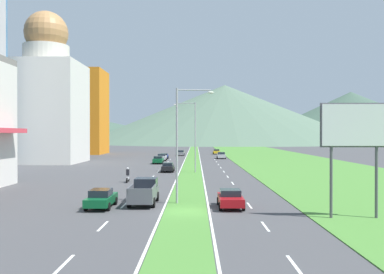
{
  "coord_description": "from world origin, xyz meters",
  "views": [
    {
      "loc": [
        0.75,
        -30.61,
        5.77
      ],
      "look_at": [
        0.19,
        30.9,
        5.39
      ],
      "focal_mm": 38.63,
      "sensor_mm": 36.0,
      "label": 1
    }
  ],
  "objects_px": {
    "street_lamp_near": "(181,137)",
    "car_0": "(216,152)",
    "street_lamp_mid": "(193,132)",
    "car_1": "(158,160)",
    "car_7": "(101,198)",
    "car_3": "(168,167)",
    "car_2": "(164,156)",
    "billboard_roadside": "(354,132)",
    "car_6": "(181,153)",
    "car_5": "(230,198)",
    "motorcycle_rider": "(128,176)",
    "pickup_truck_0": "(144,192)",
    "car_4": "(162,157)",
    "car_8": "(221,155)"
  },
  "relations": [
    {
      "from": "car_3",
      "to": "car_0",
      "type": "bearing_deg",
      "value": -10.31
    },
    {
      "from": "street_lamp_near",
      "to": "street_lamp_mid",
      "type": "xyz_separation_m",
      "value": [
        0.81,
        27.89,
        0.54
      ]
    },
    {
      "from": "car_0",
      "to": "car_4",
      "type": "bearing_deg",
      "value": -24.37
    },
    {
      "from": "car_4",
      "to": "car_6",
      "type": "relative_size",
      "value": 1.0
    },
    {
      "from": "billboard_roadside",
      "to": "pickup_truck_0",
      "type": "distance_m",
      "value": 17.05
    },
    {
      "from": "car_1",
      "to": "car_7",
      "type": "height_order",
      "value": "car_1"
    },
    {
      "from": "street_lamp_mid",
      "to": "car_5",
      "type": "xyz_separation_m",
      "value": [
        3.14,
        -29.68,
        -5.34
      ]
    },
    {
      "from": "billboard_roadside",
      "to": "car_8",
      "type": "height_order",
      "value": "billboard_roadside"
    },
    {
      "from": "car_3",
      "to": "car_5",
      "type": "xyz_separation_m",
      "value": [
        7.03,
        -31.12,
        0.0
      ]
    },
    {
      "from": "car_0",
      "to": "car_3",
      "type": "xyz_separation_m",
      "value": [
        -10.35,
        -56.89,
        -0.01
      ]
    },
    {
      "from": "billboard_roadside",
      "to": "car_1",
      "type": "bearing_deg",
      "value": 108.96
    },
    {
      "from": "street_lamp_mid",
      "to": "car_2",
      "type": "height_order",
      "value": "street_lamp_mid"
    },
    {
      "from": "car_3",
      "to": "pickup_truck_0",
      "type": "xyz_separation_m",
      "value": [
        -0.0,
        -29.2,
        0.25
      ]
    },
    {
      "from": "car_1",
      "to": "car_4",
      "type": "distance_m",
      "value": 9.4
    },
    {
      "from": "billboard_roadside",
      "to": "car_3",
      "type": "relative_size",
      "value": 1.87
    },
    {
      "from": "street_lamp_near",
      "to": "car_3",
      "type": "distance_m",
      "value": 29.89
    },
    {
      "from": "street_lamp_mid",
      "to": "car_4",
      "type": "bearing_deg",
      "value": 103.88
    },
    {
      "from": "street_lamp_near",
      "to": "car_6",
      "type": "xyz_separation_m",
      "value": [
        -2.83,
        78.07,
        -4.79
      ]
    },
    {
      "from": "car_4",
      "to": "pickup_truck_0",
      "type": "bearing_deg",
      "value": -176.79
    },
    {
      "from": "car_6",
      "to": "car_4",
      "type": "bearing_deg",
      "value": 171.07
    },
    {
      "from": "car_0",
      "to": "car_3",
      "type": "distance_m",
      "value": 57.83
    },
    {
      "from": "car_0",
      "to": "car_7",
      "type": "relative_size",
      "value": 1.02
    },
    {
      "from": "billboard_roadside",
      "to": "pickup_truck_0",
      "type": "relative_size",
      "value": 1.47
    },
    {
      "from": "billboard_roadside",
      "to": "motorcycle_rider",
      "type": "distance_m",
      "value": 29.09
    },
    {
      "from": "car_8",
      "to": "motorcycle_rider",
      "type": "distance_m",
      "value": 50.65
    },
    {
      "from": "street_lamp_mid",
      "to": "pickup_truck_0",
      "type": "distance_m",
      "value": 28.49
    },
    {
      "from": "car_5",
      "to": "car_6",
      "type": "bearing_deg",
      "value": -175.15
    },
    {
      "from": "street_lamp_mid",
      "to": "car_0",
      "type": "bearing_deg",
      "value": 83.68
    },
    {
      "from": "car_3",
      "to": "motorcycle_rider",
      "type": "xyz_separation_m",
      "value": [
        -3.9,
        -13.94,
        0.02
      ]
    },
    {
      "from": "street_lamp_near",
      "to": "car_4",
      "type": "distance_m",
      "value": 56.95
    },
    {
      "from": "billboard_roadside",
      "to": "car_8",
      "type": "bearing_deg",
      "value": 93.87
    },
    {
      "from": "car_1",
      "to": "car_3",
      "type": "relative_size",
      "value": 1.08
    },
    {
      "from": "car_2",
      "to": "car_5",
      "type": "distance_m",
      "value": 65.53
    },
    {
      "from": "car_4",
      "to": "street_lamp_near",
      "type": "bearing_deg",
      "value": -173.69
    },
    {
      "from": "car_0",
      "to": "car_6",
      "type": "bearing_deg",
      "value": -51.06
    },
    {
      "from": "car_0",
      "to": "car_5",
      "type": "bearing_deg",
      "value": -2.16
    },
    {
      "from": "car_7",
      "to": "billboard_roadside",
      "type": "bearing_deg",
      "value": -102.65
    },
    {
      "from": "street_lamp_near",
      "to": "car_0",
      "type": "bearing_deg",
      "value": 85.18
    },
    {
      "from": "street_lamp_near",
      "to": "motorcycle_rider",
      "type": "relative_size",
      "value": 4.81
    },
    {
      "from": "car_2",
      "to": "car_8",
      "type": "relative_size",
      "value": 1.0
    },
    {
      "from": "car_2",
      "to": "car_7",
      "type": "bearing_deg",
      "value": -179.97
    },
    {
      "from": "car_1",
      "to": "car_8",
      "type": "bearing_deg",
      "value": -38.44
    },
    {
      "from": "car_1",
      "to": "car_8",
      "type": "relative_size",
      "value": 1.05
    },
    {
      "from": "car_6",
      "to": "motorcycle_rider",
      "type": "distance_m",
      "value": 62.8
    },
    {
      "from": "car_0",
      "to": "car_2",
      "type": "relative_size",
      "value": 1.04
    },
    {
      "from": "car_0",
      "to": "car_3",
      "type": "relative_size",
      "value": 1.07
    },
    {
      "from": "car_5",
      "to": "car_0",
      "type": "bearing_deg",
      "value": 177.84
    },
    {
      "from": "billboard_roadside",
      "to": "car_2",
      "type": "bearing_deg",
      "value": 104.85
    },
    {
      "from": "car_2",
      "to": "car_7",
      "type": "height_order",
      "value": "car_7"
    },
    {
      "from": "car_8",
      "to": "billboard_roadside",
      "type": "bearing_deg",
      "value": 3.87
    }
  ]
}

